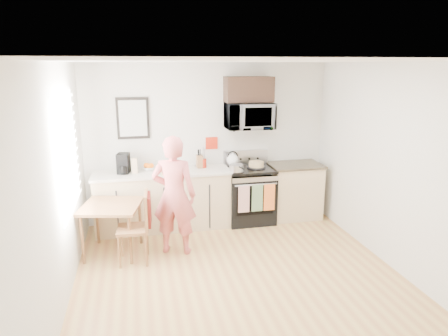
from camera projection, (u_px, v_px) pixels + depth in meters
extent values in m
plane|color=#A67040|center=(244.00, 286.00, 4.77)|extent=(4.60, 4.60, 0.00)
cube|color=silver|center=(208.00, 143.00, 6.62)|extent=(4.00, 0.04, 2.60)
cube|color=silver|center=(354.00, 294.00, 2.27)|extent=(4.00, 0.04, 2.60)
cube|color=silver|center=(55.00, 194.00, 4.02)|extent=(0.04, 4.60, 2.60)
cube|color=silver|center=(404.00, 172.00, 4.86)|extent=(0.04, 4.60, 2.60)
cube|color=white|center=(247.00, 61.00, 4.11)|extent=(4.00, 4.60, 0.04)
cube|color=silver|center=(67.00, 153.00, 4.72)|extent=(0.02, 1.40, 1.50)
cube|color=white|center=(67.00, 153.00, 4.72)|extent=(0.01, 1.30, 1.40)
cube|color=#D1B186|center=(163.00, 201.00, 6.38)|extent=(2.10, 0.60, 0.90)
cube|color=beige|center=(162.00, 173.00, 6.26)|extent=(2.14, 0.64, 0.04)
cube|color=#D1B186|center=(294.00, 192.00, 6.85)|extent=(0.84, 0.60, 0.90)
cube|color=black|center=(295.00, 165.00, 6.73)|extent=(0.88, 0.64, 0.04)
cube|color=black|center=(250.00, 199.00, 6.67)|extent=(0.76, 0.65, 0.77)
cube|color=black|center=(255.00, 201.00, 6.36)|extent=(0.61, 0.02, 0.45)
cube|color=#A6A6AA|center=(255.00, 181.00, 6.28)|extent=(0.74, 0.02, 0.14)
cylinder|color=#A6A6AA|center=(256.00, 185.00, 6.24)|extent=(0.68, 0.02, 0.02)
cube|color=black|center=(250.00, 169.00, 6.54)|extent=(0.76, 0.65, 0.04)
cube|color=#A6A6AA|center=(246.00, 157.00, 6.77)|extent=(0.76, 0.08, 0.24)
cube|color=silver|center=(244.00, 199.00, 6.25)|extent=(0.18, 0.02, 0.44)
cube|color=#54734C|center=(257.00, 198.00, 6.30)|extent=(0.18, 0.02, 0.44)
cube|color=#D2491F|center=(269.00, 197.00, 6.34)|extent=(0.18, 0.02, 0.44)
imported|color=#A6A6AA|center=(249.00, 116.00, 6.42)|extent=(0.76, 0.51, 0.42)
cube|color=black|center=(249.00, 89.00, 6.36)|extent=(0.76, 0.35, 0.40)
cube|color=black|center=(133.00, 118.00, 6.23)|extent=(0.50, 0.03, 0.65)
cube|color=beige|center=(133.00, 118.00, 6.21)|extent=(0.42, 0.01, 0.56)
cube|color=#B7230F|center=(212.00, 143.00, 6.61)|extent=(0.20, 0.02, 0.20)
imported|color=#BB3339|center=(174.00, 195.00, 5.44)|extent=(0.70, 0.57, 1.67)
cube|color=brown|center=(111.00, 206.00, 5.43)|extent=(0.76, 0.76, 0.04)
cylinder|color=brown|center=(82.00, 240.00, 5.22)|extent=(0.04, 0.04, 0.68)
cylinder|color=brown|center=(130.00, 240.00, 5.22)|extent=(0.04, 0.04, 0.68)
cylinder|color=brown|center=(97.00, 222.00, 5.83)|extent=(0.04, 0.04, 0.68)
cylinder|color=brown|center=(140.00, 222.00, 5.83)|extent=(0.04, 0.04, 0.68)
cube|color=brown|center=(133.00, 229.00, 5.26)|extent=(0.43, 0.43, 0.04)
cube|color=brown|center=(147.00, 210.00, 5.22)|extent=(0.07, 0.40, 0.48)
cube|color=#59140F|center=(148.00, 209.00, 5.22)|extent=(0.08, 0.37, 0.40)
cylinder|color=brown|center=(119.00, 253.00, 5.13)|extent=(0.03, 0.03, 0.44)
cylinder|color=brown|center=(146.00, 251.00, 5.18)|extent=(0.03, 0.03, 0.44)
cylinder|color=brown|center=(122.00, 241.00, 5.45)|extent=(0.03, 0.03, 0.44)
cylinder|color=brown|center=(147.00, 240.00, 5.51)|extent=(0.03, 0.03, 0.44)
cube|color=brown|center=(199.00, 161.00, 6.46)|extent=(0.10, 0.13, 0.21)
cylinder|color=#B7230F|center=(203.00, 163.00, 6.47)|extent=(0.11, 0.11, 0.14)
imported|color=white|center=(149.00, 168.00, 6.33)|extent=(0.28, 0.28, 0.06)
cube|color=tan|center=(135.00, 166.00, 6.13)|extent=(0.09, 0.09, 0.23)
cube|color=black|center=(123.00, 163.00, 6.13)|extent=(0.21, 0.24, 0.31)
cylinder|color=black|center=(124.00, 170.00, 6.05)|extent=(0.12, 0.12, 0.12)
cube|color=tan|center=(171.00, 171.00, 6.06)|extent=(0.33, 0.19, 0.11)
cylinder|color=black|center=(256.00, 167.00, 6.54)|extent=(0.30, 0.30, 0.02)
cylinder|color=tan|center=(256.00, 164.00, 6.53)|extent=(0.25, 0.25, 0.08)
sphere|color=white|center=(233.00, 160.00, 6.63)|extent=(0.20, 0.20, 0.20)
cone|color=white|center=(233.00, 154.00, 6.61)|extent=(0.06, 0.06, 0.06)
torus|color=black|center=(233.00, 156.00, 6.62)|extent=(0.18, 0.02, 0.18)
cylinder|color=#A6A6AA|center=(236.00, 168.00, 6.29)|extent=(0.22, 0.22, 0.11)
cylinder|color=black|center=(241.00, 168.00, 6.13)|extent=(0.06, 0.20, 0.02)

